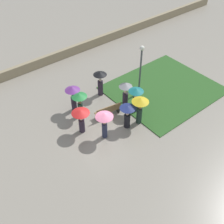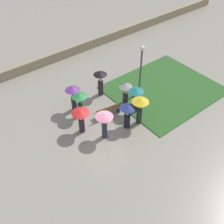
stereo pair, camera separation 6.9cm
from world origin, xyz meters
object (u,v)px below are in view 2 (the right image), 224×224
(crowd_person_pink, at_px, (104,119))
(lamp_post, at_px, (141,64))
(park_bench, at_px, (108,111))
(crowd_person_yellow, at_px, (140,105))
(crowd_person_black, at_px, (100,80))
(crowd_person_green, at_px, (80,100))
(crowd_person_teal, at_px, (136,96))
(crowd_person_red, at_px, (81,116))
(crowd_person_navy, at_px, (127,113))
(crowd_person_purple, at_px, (73,94))
(crowd_person_grey, at_px, (126,92))

(crowd_person_pink, bearing_deg, lamp_post, -16.29)
(park_bench, xyz_separation_m, crowd_person_yellow, (-1.17, 1.72, 0.99))
(crowd_person_black, distance_m, crowd_person_green, 2.60)
(lamp_post, xyz_separation_m, crowd_person_green, (4.57, -0.71, -1.25))
(lamp_post, bearing_deg, park_bench, 8.51)
(park_bench, bearing_deg, lamp_post, -161.83)
(crowd_person_pink, xyz_separation_m, crowd_person_teal, (-3.04, -0.60, -0.14))
(crowd_person_pink, xyz_separation_m, crowd_person_green, (0.04, -2.54, -0.16))
(crowd_person_red, relative_size, crowd_person_green, 0.96)
(crowd_person_navy, relative_size, crowd_person_pink, 0.89)
(park_bench, distance_m, crowd_person_black, 2.55)
(crowd_person_pink, relative_size, crowd_person_yellow, 0.96)
(crowd_person_pink, xyz_separation_m, crowd_person_purple, (0.06, -3.30, -0.12))
(crowd_person_navy, xyz_separation_m, crowd_person_grey, (-1.24, -1.62, 0.09))
(crowd_person_grey, relative_size, crowd_person_teal, 0.97)
(crowd_person_pink, bearing_deg, crowd_person_purple, 52.71)
(crowd_person_red, relative_size, crowd_person_navy, 1.01)
(crowd_person_black, xyz_separation_m, crowd_person_green, (2.40, 1.01, 0.06))
(crowd_person_yellow, bearing_deg, crowd_person_black, -55.97)
(crowd_person_navy, height_order, crowd_person_yellow, crowd_person_yellow)
(crowd_person_grey, bearing_deg, crowd_person_purple, -73.91)
(crowd_person_grey, bearing_deg, crowd_person_navy, 10.82)
(crowd_person_black, bearing_deg, lamp_post, 176.64)
(crowd_person_pink, height_order, crowd_person_teal, crowd_person_pink)
(crowd_person_grey, height_order, crowd_person_teal, crowd_person_teal)
(crowd_person_navy, distance_m, crowd_person_yellow, 0.94)
(crowd_person_green, bearing_deg, lamp_post, -71.09)
(park_bench, xyz_separation_m, crowd_person_green, (1.36, -1.19, 0.82))
(crowd_person_grey, xyz_separation_m, crowd_person_teal, (-0.16, 0.84, 0.11))
(lamp_post, relative_size, crowd_person_pink, 2.02)
(lamp_post, distance_m, crowd_person_black, 3.06)
(crowd_person_pink, relative_size, crowd_person_teal, 1.01)
(crowd_person_pink, bearing_deg, crowd_person_grey, -11.72)
(crowd_person_grey, distance_m, crowd_person_teal, 0.86)
(park_bench, distance_m, crowd_person_yellow, 2.31)
(crowd_person_navy, relative_size, crowd_person_yellow, 0.85)
(lamp_post, xyz_separation_m, crowd_person_navy, (2.88, 2.00, -1.43))
(crowd_person_red, bearing_deg, crowd_person_pink, -117.42)
(crowd_person_red, xyz_separation_m, crowd_person_purple, (-0.76, -2.04, 0.08))
(lamp_post, bearing_deg, crowd_person_red, 6.15)
(crowd_person_navy, distance_m, crowd_person_black, 3.79)
(crowd_person_navy, distance_m, crowd_person_purple, 3.87)
(crowd_person_grey, height_order, crowd_person_black, crowd_person_black)
(crowd_person_navy, bearing_deg, crowd_person_yellow, 145.38)
(crowd_person_yellow, bearing_deg, crowd_person_green, -16.89)
(park_bench, height_order, crowd_person_navy, crowd_person_navy)
(crowd_person_black, bearing_deg, crowd_person_navy, 114.20)
(crowd_person_purple, height_order, crowd_person_green, crowd_person_purple)
(crowd_person_purple, bearing_deg, crowd_person_red, -72.84)
(lamp_post, height_order, crowd_person_yellow, lamp_post)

